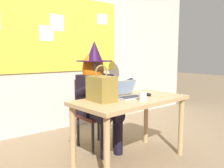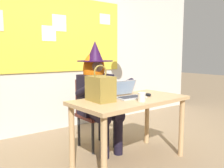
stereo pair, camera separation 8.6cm
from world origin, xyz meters
name	(u,v)px [view 1 (the left image)]	position (x,y,z in m)	size (l,w,h in m)	color
ground_plane	(123,167)	(0.00, 0.00, 0.00)	(24.00, 24.00, 0.00)	#937A5B
wall_back_bulletin	(54,42)	(0.00, 1.72, 1.43)	(6.36, 1.86, 2.84)	silver
desk_main	(131,107)	(0.15, 0.05, 0.64)	(1.35, 0.76, 0.74)	tan
chair_at_desk	(92,109)	(0.09, 0.74, 0.50)	(0.43, 0.43, 0.90)	#4C1E19
person_costumed	(97,89)	(0.09, 0.62, 0.78)	(0.60, 0.70, 1.40)	black
laptop	(128,93)	(0.17, 0.12, 0.78)	(0.34, 0.29, 0.19)	#B7B7BC
computer_mouse	(148,94)	(0.42, 0.04, 0.76)	(0.06, 0.10, 0.03)	black
handbag	(101,88)	(-0.20, 0.12, 0.87)	(0.20, 0.30, 0.38)	olive
coffee_mug	(143,97)	(0.13, -0.15, 0.79)	(0.08, 0.08, 0.10)	silver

